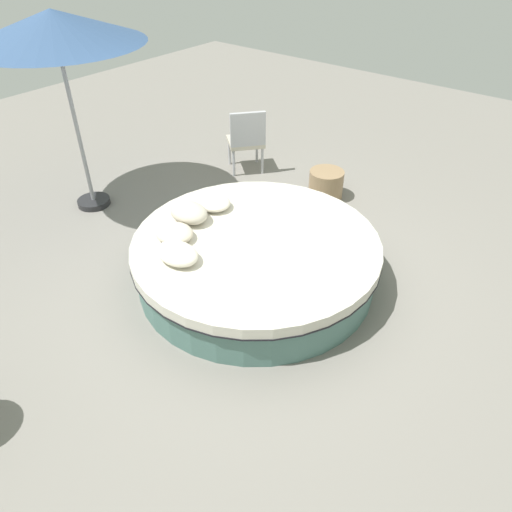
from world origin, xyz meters
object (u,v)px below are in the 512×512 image
at_px(throw_pillow_2, 174,233).
at_px(throw_pillow_0, 212,202).
at_px(patio_chair, 247,137).
at_px(patio_umbrella, 54,29).
at_px(round_bed, 256,259).
at_px(side_table, 326,184).
at_px(throw_pillow_3, 177,253).
at_px(throw_pillow_1, 189,213).

bearing_deg(throw_pillow_2, throw_pillow_0, -79.51).
distance_m(patio_chair, patio_umbrella, 2.89).
bearing_deg(round_bed, side_table, -79.46).
relative_size(throw_pillow_2, throw_pillow_3, 0.87).
height_order(patio_chair, patio_umbrella, patio_umbrella).
bearing_deg(side_table, round_bed, 100.54).
bearing_deg(throw_pillow_1, throw_pillow_3, 125.99).
height_order(throw_pillow_2, patio_umbrella, patio_umbrella).
bearing_deg(throw_pillow_0, patio_umbrella, 10.30).
bearing_deg(patio_chair, throw_pillow_1, -116.51).
bearing_deg(throw_pillow_2, patio_chair, -66.66).
xyz_separation_m(throw_pillow_2, patio_umbrella, (2.09, -0.38, 1.67)).
distance_m(round_bed, throw_pillow_3, 0.92).
relative_size(round_bed, throw_pillow_1, 5.72).
relative_size(throw_pillow_1, patio_umbrella, 0.19).
bearing_deg(throw_pillow_1, throw_pillow_2, 111.08).
bearing_deg(throw_pillow_0, patio_chair, -61.89).
height_order(throw_pillow_2, patio_chair, patio_chair).
relative_size(round_bed, patio_umbrella, 1.08).
bearing_deg(side_table, throw_pillow_1, 78.61).
distance_m(round_bed, throw_pillow_0, 0.91).
height_order(throw_pillow_3, patio_umbrella, patio_umbrella).
distance_m(round_bed, side_table, 2.08).
distance_m(throw_pillow_1, patio_umbrella, 2.55).
height_order(throw_pillow_2, throw_pillow_3, throw_pillow_3).
bearing_deg(round_bed, throw_pillow_1, 11.21).
relative_size(throw_pillow_0, throw_pillow_2, 1.07).
bearing_deg(throw_pillow_3, round_bed, -117.30).
relative_size(throw_pillow_0, side_table, 0.93).
height_order(throw_pillow_3, patio_chair, patio_chair).
height_order(round_bed, patio_umbrella, patio_umbrella).
relative_size(throw_pillow_0, patio_umbrella, 0.18).
height_order(round_bed, throw_pillow_1, throw_pillow_1).
bearing_deg(throw_pillow_2, throw_pillow_3, 140.80).
relative_size(round_bed, side_table, 5.55).
relative_size(throw_pillow_1, side_table, 0.97).
bearing_deg(throw_pillow_3, throw_pillow_1, -54.01).
distance_m(throw_pillow_2, patio_chair, 2.71).
relative_size(round_bed, throw_pillow_0, 5.95).
bearing_deg(patio_chair, round_bed, -98.40).
relative_size(throw_pillow_0, throw_pillow_1, 0.96).
bearing_deg(throw_pillow_1, patio_chair, -66.29).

